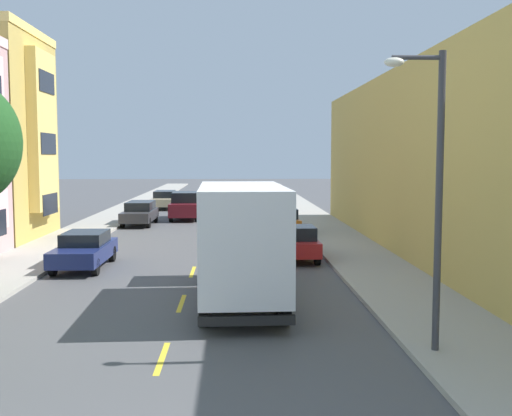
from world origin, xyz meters
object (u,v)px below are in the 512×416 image
Objects in this scene: parked_wagon_champagne at (164,199)px; moving_burgundy_sedan at (185,205)px; parked_wagon_charcoal at (140,212)px; delivery_box_truck at (241,237)px; street_lamp at (432,179)px; parked_hatchback_orange at (282,221)px; parked_sedan_navy at (84,249)px; parked_hatchback_red at (295,242)px.

moving_burgundy_sedan is (2.47, -8.66, 0.18)m from parked_wagon_champagne.
parked_wagon_charcoal is 11.94m from parked_wagon_champagne.
delivery_box_truck reaches higher than parked_wagon_champagne.
street_lamp is 21.47m from parked_hatchback_orange.
street_lamp is 1.63× the size of parked_hatchback_orange.
parked_wagon_charcoal is at bearing 111.75° from street_lamp.
parked_sedan_navy is 0.94× the size of moving_burgundy_sedan.
parked_wagon_charcoal is 16.09m from parked_hatchback_red.
parked_hatchback_orange is (-1.59, 21.17, -3.21)m from street_lamp.
parked_wagon_charcoal is at bearing -129.26° from moving_burgundy_sedan.
delivery_box_truck is at bearing 128.74° from street_lamp.
street_lamp reaches higher than parked_sedan_navy.
parked_sedan_navy is at bearing -169.75° from parked_hatchback_red.
delivery_box_truck is (-4.14, 5.15, -1.95)m from street_lamp.
parked_wagon_champagne is at bearing 105.01° from street_lamp.
parked_sedan_navy is 1.11× the size of parked_hatchback_orange.
parked_wagon_champagne is (-10.21, 38.07, -3.17)m from street_lamp.
parked_wagon_champagne is at bearing 89.80° from parked_sedan_navy.
parked_hatchback_red is 26.84m from parked_wagon_champagne.
street_lamp reaches higher than delivery_box_truck.
parked_wagon_champagne is 9.01m from moving_burgundy_sedan.
moving_burgundy_sedan is at bearing 50.74° from parked_wagon_charcoal.
street_lamp is 30.56m from moving_burgundy_sedan.
street_lamp is 0.81× the size of delivery_box_truck.
moving_burgundy_sedan reaches higher than parked_hatchback_orange.
parked_wagon_charcoal is 15.08m from parked_sedan_navy.
parked_wagon_champagne is 18.98m from parked_hatchback_orange.
parked_hatchback_red is at bearing -71.54° from parked_wagon_champagne.
parked_sedan_navy is at bearing 136.30° from delivery_box_truck.
delivery_box_truck reaches higher than moving_burgundy_sedan.
street_lamp is at bearing -74.99° from parked_wagon_champagne.
parked_hatchback_red is at bearing -57.21° from parked_wagon_charcoal.
delivery_box_truck is 24.54m from moving_burgundy_sedan.
parked_wagon_charcoal is at bearing 90.44° from parked_sedan_navy.
moving_burgundy_sedan is at bearing 98.46° from delivery_box_truck.
parked_hatchback_orange is (8.72, 10.11, 0.01)m from parked_sedan_navy.
parked_hatchback_red is (8.71, -13.52, -0.05)m from parked_wagon_charcoal.
parked_wagon_charcoal and parked_wagon_champagne have the same top height.
parked_wagon_charcoal is 10.13m from parked_hatchback_orange.
moving_burgundy_sedan is (-6.03, 16.80, 0.23)m from parked_hatchback_red.
delivery_box_truck reaches higher than parked_sedan_navy.
delivery_box_truck is 1.80× the size of parked_sedan_navy.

